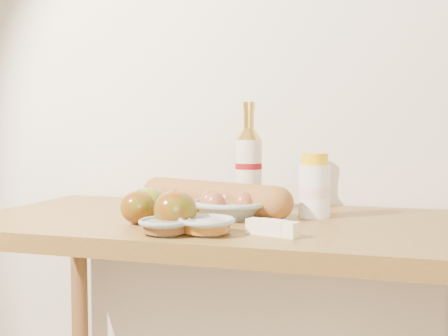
# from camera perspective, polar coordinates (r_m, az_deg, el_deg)

# --- Properties ---
(back_wall) EXTENTS (3.50, 0.02, 2.60)m
(back_wall) POSITION_cam_1_polar(r_m,az_deg,el_deg) (1.63, 3.75, 10.76)
(back_wall) COLOR silver
(back_wall) RESTS_ON ground
(table) EXTENTS (1.20, 0.60, 0.90)m
(table) POSITION_cam_1_polar(r_m,az_deg,el_deg) (1.34, 0.38, -10.38)
(table) COLOR olive
(table) RESTS_ON ground
(bourbon_bottle) EXTENTS (0.07, 0.07, 0.28)m
(bourbon_bottle) POSITION_cam_1_polar(r_m,az_deg,el_deg) (1.42, 2.52, 0.12)
(bourbon_bottle) COLOR beige
(bourbon_bottle) RESTS_ON table
(cream_bottle) EXTENTS (0.08, 0.08, 0.15)m
(cream_bottle) POSITION_cam_1_polar(r_m,az_deg,el_deg) (1.34, 9.17, -1.97)
(cream_bottle) COLOR white
(cream_bottle) RESTS_ON table
(egg_bowl) EXTENTS (0.23, 0.23, 0.06)m
(egg_bowl) POSITION_cam_1_polar(r_m,az_deg,el_deg) (1.32, 0.52, -3.95)
(egg_bowl) COLOR #97A49E
(egg_bowl) RESTS_ON table
(baguette) EXTENTS (0.46, 0.25, 0.08)m
(baguette) POSITION_cam_1_polar(r_m,az_deg,el_deg) (1.41, -1.23, -2.92)
(baguette) COLOR #AA6D34
(baguette) RESTS_ON table
(apple_yellowgreen) EXTENTS (0.10, 0.10, 0.08)m
(apple_yellowgreen) POSITION_cam_1_polar(r_m,az_deg,el_deg) (1.27, -7.74, -3.69)
(apple_yellowgreen) COLOR olive
(apple_yellowgreen) RESTS_ON table
(apple_redgreen_front) EXTENTS (0.10, 0.10, 0.07)m
(apple_redgreen_front) POSITION_cam_1_polar(r_m,az_deg,el_deg) (1.25, -8.68, -3.95)
(apple_redgreen_front) COLOR maroon
(apple_redgreen_front) RESTS_ON table
(apple_redgreen_right) EXTENTS (0.09, 0.09, 0.08)m
(apple_redgreen_right) POSITION_cam_1_polar(r_m,az_deg,el_deg) (1.16, -4.98, -4.29)
(apple_redgreen_right) COLOR maroon
(apple_redgreen_right) RESTS_ON table
(sugar_bowl) EXTENTS (0.12, 0.12, 0.03)m
(sugar_bowl) POSITION_cam_1_polar(r_m,az_deg,el_deg) (1.12, -5.97, -5.90)
(sugar_bowl) COLOR gray
(sugar_bowl) RESTS_ON table
(syrup_bowl) EXTENTS (0.13, 0.13, 0.03)m
(syrup_bowl) POSITION_cam_1_polar(r_m,az_deg,el_deg) (1.12, -1.75, -5.85)
(syrup_bowl) COLOR #909D98
(syrup_bowl) RESTS_ON table
(butter_stick) EXTENTS (0.11, 0.06, 0.03)m
(butter_stick) POSITION_cam_1_polar(r_m,az_deg,el_deg) (1.11, 4.91, -6.07)
(butter_stick) COLOR #F6EFBE
(butter_stick) RESTS_ON table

